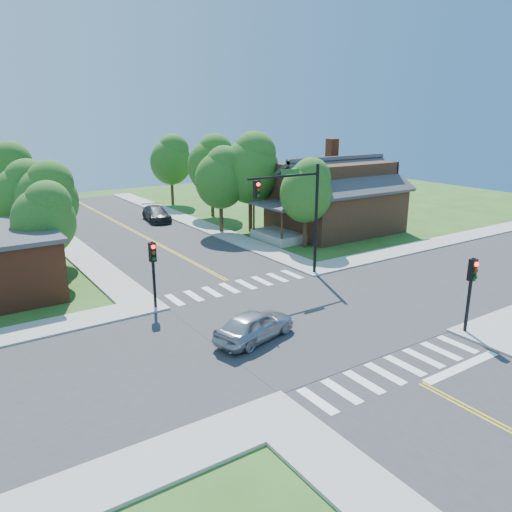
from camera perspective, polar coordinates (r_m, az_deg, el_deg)
ground at (r=25.90m, az=5.17°, el=-7.35°), size 100.00×100.00×0.00m
road_ns at (r=25.89m, az=5.18°, el=-7.31°), size 10.00×90.00×0.04m
road_ew at (r=25.89m, az=5.18°, el=-7.30°), size 90.00×10.00×0.04m
intersection_patch at (r=25.90m, az=5.17°, el=-7.35°), size 10.20×10.20×0.06m
sidewalk_ne at (r=47.21m, az=8.16°, el=3.43°), size 40.00×40.00×0.14m
crosswalk_north at (r=30.60m, az=-2.11°, el=-3.46°), size 8.85×2.00×0.01m
crosswalk_south at (r=21.91m, az=15.61°, el=-12.38°), size 8.85×2.00×0.01m
centerline at (r=25.88m, az=5.18°, el=-7.26°), size 0.30×90.00×0.01m
stop_bar at (r=23.03m, az=22.46°, el=-11.72°), size 4.60×0.45×0.09m
signal_mast_ne at (r=31.06m, az=4.58°, el=5.97°), size 5.30×0.42×7.20m
signal_pole_se at (r=25.46m, az=23.39°, el=-2.68°), size 0.34×0.42×3.80m
signal_pole_nw at (r=26.87m, az=-11.67°, el=-0.71°), size 0.34×0.42×3.80m
house_ne at (r=44.98m, az=8.99°, el=6.99°), size 13.05×8.80×7.11m
tree_e_a at (r=38.88m, az=5.89°, el=7.60°), size 4.13×3.93×7.02m
tree_e_b at (r=44.14m, az=-0.54°, el=10.20°), size 5.17×4.91×8.78m
tree_e_c at (r=51.06m, az=-4.99°, el=10.60°), size 4.90×4.65×8.33m
tree_e_d at (r=58.56m, az=-9.63°, el=10.93°), size 4.71×4.47×8.01m
tree_w_a at (r=32.77m, az=-22.98°, el=4.12°), size 3.78×3.59×6.42m
tree_w_b at (r=38.76m, az=-24.84°, el=6.41°), size 4.27×4.05×7.25m
tree_w_c at (r=47.26m, az=-26.39°, el=8.36°), size 4.74×4.50×8.06m
tree_house at (r=43.67m, az=-3.96°, el=9.08°), size 4.48×4.25×7.61m
tree_bldg at (r=37.35m, az=-22.71°, el=6.31°), size 4.25×4.04×7.23m
car_silver at (r=23.41m, az=-0.17°, el=-7.98°), size 3.82×5.11×1.45m
car_dgrey at (r=49.98m, az=-11.31°, el=4.74°), size 3.33×5.47×1.43m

